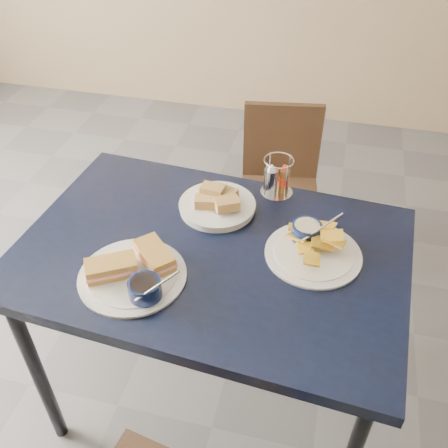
% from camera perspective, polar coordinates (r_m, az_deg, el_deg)
% --- Properties ---
extents(ground, '(6.00, 6.00, 0.00)m').
position_cam_1_polar(ground, '(2.00, -1.43, -22.24)').
color(ground, '#535358').
rests_on(ground, ground).
extents(dining_table, '(1.21, 0.85, 0.75)m').
position_cam_1_polar(dining_table, '(1.54, -1.44, -4.75)').
color(dining_table, black).
rests_on(dining_table, ground).
extents(chair_far, '(0.41, 0.39, 0.76)m').
position_cam_1_polar(chair_far, '(2.37, 6.66, 5.51)').
color(chair_far, black).
rests_on(chair_far, ground).
extents(sandwich_plate, '(0.32, 0.31, 0.12)m').
position_cam_1_polar(sandwich_plate, '(1.42, -10.14, -5.37)').
color(sandwich_plate, white).
rests_on(sandwich_plate, dining_table).
extents(plantain_plate, '(0.29, 0.29, 0.12)m').
position_cam_1_polar(plantain_plate, '(1.50, 9.93, -2.38)').
color(plantain_plate, white).
rests_on(plantain_plate, dining_table).
extents(bread_basket, '(0.25, 0.25, 0.07)m').
position_cam_1_polar(bread_basket, '(1.63, -0.75, 2.32)').
color(bread_basket, white).
rests_on(bread_basket, dining_table).
extents(condiment_caddy, '(0.11, 0.11, 0.14)m').
position_cam_1_polar(condiment_caddy, '(1.69, 5.97, 5.16)').
color(condiment_caddy, silver).
rests_on(condiment_caddy, dining_table).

